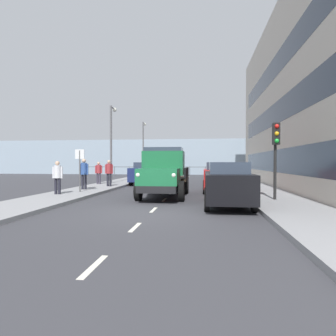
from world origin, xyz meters
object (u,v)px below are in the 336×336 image
(traffic_light_near, at_px, (276,144))
(pedestrian_couple_b, at_px, (58,175))
(truck_vintage_green, at_px, (164,173))
(pedestrian_with_bag, at_px, (84,171))
(lamp_post_promenade, at_px, (112,137))
(car_red_kerbside_1, at_px, (220,177))
(street_sign, at_px, (80,163))
(car_black_kerbside_near, at_px, (227,183))
(pedestrian_by_lamp, at_px, (109,171))
(car_navy_oppositeside_0, at_px, (146,173))
(pedestrian_strolling, at_px, (99,171))
(lamp_post_far, at_px, (143,144))

(traffic_light_near, bearing_deg, pedestrian_couple_b, -4.97)
(truck_vintage_green, relative_size, pedestrian_with_bag, 3.19)
(truck_vintage_green, relative_size, lamp_post_promenade, 0.97)
(car_red_kerbside_1, relative_size, street_sign, 1.78)
(car_black_kerbside_near, relative_size, pedestrian_by_lamp, 2.62)
(car_navy_oppositeside_0, xyz_separation_m, pedestrian_with_bag, (2.39, 6.18, 0.30))
(pedestrian_by_lamp, relative_size, street_sign, 0.76)
(pedestrian_with_bag, xyz_separation_m, street_sign, (-0.37, 1.38, 0.49))
(pedestrian_couple_b, distance_m, pedestrian_strolling, 6.80)
(pedestrian_couple_b, relative_size, street_sign, 0.72)
(traffic_light_near, bearing_deg, truck_vintage_green, -15.70)
(truck_vintage_green, xyz_separation_m, car_red_kerbside_1, (-2.84, -3.05, -0.28))
(traffic_light_near, bearing_deg, lamp_post_far, -64.08)
(truck_vintage_green, relative_size, car_black_kerbside_near, 1.26)
(pedestrian_with_bag, relative_size, lamp_post_far, 0.28)
(truck_vintage_green, bearing_deg, car_black_kerbside_near, 139.44)
(lamp_post_far, xyz_separation_m, street_sign, (-0.41, 18.31, -2.20))
(pedestrian_with_bag, height_order, pedestrian_by_lamp, pedestrian_with_bag)
(car_red_kerbside_1, bearing_deg, pedestrian_strolling, -20.88)
(pedestrian_strolling, height_order, lamp_post_far, lamp_post_far)
(car_red_kerbside_1, xyz_separation_m, pedestrian_by_lamp, (7.08, -1.36, 0.26))
(lamp_post_far, bearing_deg, car_black_kerbside_near, 110.09)
(street_sign, bearing_deg, car_black_kerbside_near, 157.05)
(car_black_kerbside_near, distance_m, lamp_post_far, 23.04)
(car_navy_oppositeside_0, bearing_deg, lamp_post_far, -77.21)
(pedestrian_couple_b, bearing_deg, truck_vintage_green, -174.49)
(car_navy_oppositeside_0, height_order, pedestrian_by_lamp, pedestrian_by_lamp)
(car_red_kerbside_1, distance_m, pedestrian_strolling, 9.09)
(car_red_kerbside_1, relative_size, lamp_post_promenade, 0.68)
(pedestrian_couple_b, xyz_separation_m, lamp_post_promenade, (-0.18, -7.90, 2.57))
(car_navy_oppositeside_0, relative_size, pedestrian_with_bag, 2.49)
(pedestrian_strolling, bearing_deg, car_red_kerbside_1, 159.12)
(truck_vintage_green, height_order, lamp_post_promenade, lamp_post_promenade)
(traffic_light_near, relative_size, lamp_post_far, 0.51)
(truck_vintage_green, height_order, pedestrian_strolling, truck_vintage_green)
(truck_vintage_green, xyz_separation_m, traffic_light_near, (-4.91, 1.38, 1.29))
(truck_vintage_green, relative_size, pedestrian_couple_b, 3.46)
(car_black_kerbside_near, relative_size, car_red_kerbside_1, 1.12)
(car_navy_oppositeside_0, height_order, lamp_post_promenade, lamp_post_promenade)
(pedestrian_couple_b, distance_m, traffic_light_near, 10.24)
(lamp_post_far, bearing_deg, pedestrian_by_lamp, 93.02)
(pedestrian_couple_b, height_order, pedestrian_by_lamp, pedestrian_by_lamp)
(pedestrian_by_lamp, bearing_deg, lamp_post_far, -86.98)
(car_red_kerbside_1, bearing_deg, lamp_post_promenade, -28.99)
(truck_vintage_green, xyz_separation_m, car_black_kerbside_near, (-2.84, 2.43, -0.28))
(car_red_kerbside_1, bearing_deg, street_sign, 17.40)
(car_navy_oppositeside_0, relative_size, pedestrian_couple_b, 2.71)
(pedestrian_couple_b, height_order, lamp_post_promenade, lamp_post_promenade)
(truck_vintage_green, xyz_separation_m, lamp_post_far, (5.01, -19.03, 2.70))
(car_navy_oppositeside_0, relative_size, lamp_post_far, 0.71)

